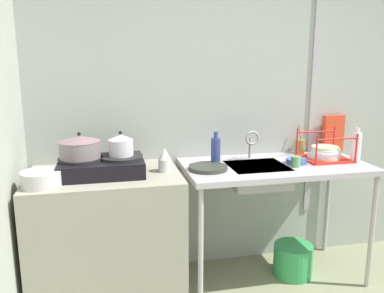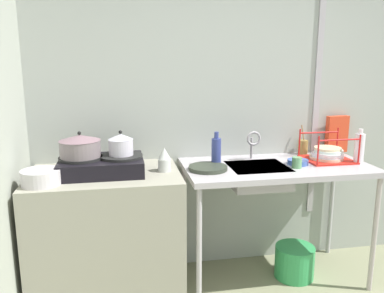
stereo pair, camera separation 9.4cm
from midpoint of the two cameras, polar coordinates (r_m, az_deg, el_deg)
wall_back at (r=3.33m, az=10.53°, el=5.55°), size 4.60×0.10×2.56m
wall_metal_strip at (r=3.41m, az=16.21°, el=7.59°), size 0.05×0.01×2.05m
counter_concrete at (r=2.92m, az=-12.91°, el=-12.45°), size 1.01×0.68×0.91m
counter_sink at (r=3.02m, az=10.91°, el=-3.73°), size 1.36×0.68×0.91m
stove at (r=2.74m, az=-13.74°, el=-2.68°), size 0.55×0.40×0.12m
pot_on_left_burner at (r=2.72m, az=-16.67°, el=-0.01°), size 0.27×0.27×0.17m
pot_on_right_burner at (r=2.71m, az=-11.09°, el=0.23°), size 0.17×0.17×0.17m
pot_beside_stove at (r=2.61m, az=-21.68°, el=-4.31°), size 0.24×0.24×0.09m
percolator at (r=2.74m, az=-4.90°, el=-1.94°), size 0.09×0.09×0.16m
sink_basin at (r=2.95m, az=8.33°, el=-4.05°), size 0.42×0.38×0.14m
faucet at (r=3.07m, az=7.65°, el=0.88°), size 0.11×0.07×0.22m
frying_pan at (r=2.79m, az=1.35°, el=-3.05°), size 0.27×0.27×0.03m
dish_rack at (r=3.22m, az=17.64°, el=-0.94°), size 0.34×0.32×0.22m
cup_by_rack at (r=2.94m, az=13.71°, el=-2.12°), size 0.07×0.07×0.08m
small_bowl_on_drainboard at (r=3.04m, az=13.81°, el=-2.03°), size 0.15×0.15×0.04m
bottle_by_sink at (r=2.90m, az=2.47°, el=-0.62°), size 0.07×0.07×0.25m
bottle_by_rack at (r=3.21m, az=21.61°, el=-0.05°), size 0.07×0.07×0.26m
cereal_box at (r=3.51m, az=18.74°, el=1.80°), size 0.19×0.07×0.30m
utensil_jar at (r=3.37m, az=14.38°, el=0.06°), size 0.08×0.08×0.23m
bucket_on_floor at (r=3.33m, az=13.40°, el=-15.47°), size 0.30×0.30×0.25m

